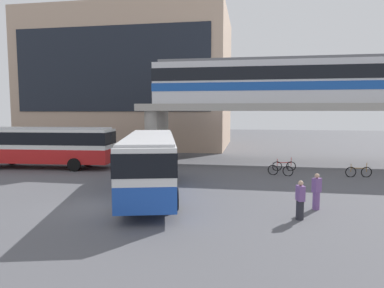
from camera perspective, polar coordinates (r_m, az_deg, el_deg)
The scene contains 11 objects.
ground_plane at distance 26.18m, azimuth -5.48°, elevation -4.48°, with size 120.00×120.00×0.00m, color #515156.
station_building at distance 46.55m, azimuth -9.74°, elevation 10.05°, with size 24.76×15.23×16.56m.
elevated_platform at distance 31.11m, azimuth 19.48°, elevation 4.91°, with size 29.86×5.70×5.13m.
train at distance 31.02m, azimuth 17.23°, elevation 10.01°, with size 25.02×2.96×3.84m.
bus_main at distance 18.75m, azimuth -6.94°, elevation -2.31°, with size 5.17×11.33×3.22m.
bus_secondary at distance 29.67m, azimuth -23.41°, elevation 0.14°, with size 11.18×3.24×3.22m.
bicycle_red at distance 27.07m, azimuth 15.01°, elevation -3.54°, with size 1.78×0.31×1.04m.
bicycle_black at distance 25.07m, azimuth 14.44°, elevation -4.24°, with size 1.73×0.58×1.04m.
bicycle_brown at distance 26.27m, azimuth 25.88°, elevation -4.18°, with size 1.79×0.26×1.04m.
pedestrian_by_bike_rack at distance 16.93m, azimuth 19.91°, elevation -7.58°, with size 0.47×0.46×1.68m.
pedestrian_near_building at distance 15.18m, azimuth 17.48°, elevation -9.05°, with size 0.36×0.46×1.65m.
Camera 1 is at (6.70, -14.90, 4.52)m, focal length 32.20 mm.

